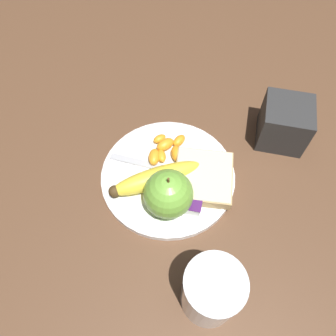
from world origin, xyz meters
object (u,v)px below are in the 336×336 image
jam_packet (193,203)px  juice_glass (211,292)px  condiment_caddy (284,123)px  bread_slice (203,179)px  plate (168,175)px  banana (155,178)px  fork (165,169)px  apple (168,194)px

jam_packet → juice_glass: bearing=-160.5°
condiment_caddy → bread_slice: bearing=137.4°
plate → jam_packet: bearing=-134.3°
plate → banana: size_ratio=1.54×
plate → bread_slice: bread_slice is taller
banana → fork: size_ratio=0.88×
plate → jam_packet: size_ratio=6.17×
apple → bread_slice: apple is taller
banana → jam_packet: (-0.03, -0.07, -0.01)m
plate → condiment_caddy: (0.13, -0.19, 0.03)m
juice_glass → fork: bearing=28.7°
juice_glass → bread_slice: (0.18, 0.04, -0.02)m
juice_glass → fork: size_ratio=0.59×
bread_slice → jam_packet: 0.05m
bread_slice → condiment_caddy: condiment_caddy is taller
juice_glass → apple: (0.13, 0.09, 0.00)m
apple → condiment_caddy: 0.26m
juice_glass → condiment_caddy: 0.33m
juice_glass → jam_packet: size_ratio=2.68×
juice_glass → jam_packet: bearing=19.5°
apple → banana: bearing=41.5°
apple → condiment_caddy: (0.19, -0.17, -0.01)m
jam_packet → condiment_caddy: size_ratio=0.45×
bread_slice → fork: size_ratio=0.64×
banana → jam_packet: size_ratio=4.01×
juice_glass → condiment_caddy: juice_glass is taller
plate → fork: size_ratio=1.35×
fork → jam_packet: (-0.06, -0.06, 0.01)m
bread_slice → condiment_caddy: (0.14, -0.13, 0.02)m
juice_glass → bread_slice: 0.19m
bread_slice → jam_packet: size_ratio=2.90×
jam_packet → plate: bearing=45.7°
banana → condiment_caddy: (0.16, -0.20, 0.01)m
juice_glass → condiment_caddy: (0.32, -0.09, -0.01)m
fork → plate: bearing=-47.3°
apple → banana: size_ratio=0.58×
juice_glass → apple: bearing=34.0°
bread_slice → plate: bearing=86.7°
apple → bread_slice: bearing=-41.5°
apple → jam_packet: size_ratio=2.31×
apple → bread_slice: (0.05, -0.05, -0.03)m
jam_packet → bread_slice: bearing=-11.3°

